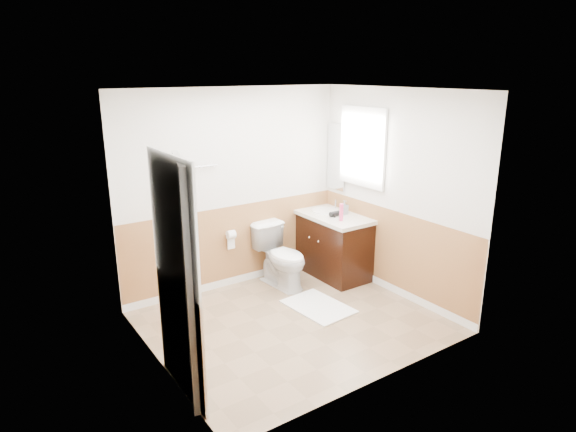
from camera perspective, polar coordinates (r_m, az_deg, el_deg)
floor at (r=5.60m, az=0.61°, el=-12.13°), size 3.00×3.00×0.00m
ceiling at (r=4.92m, az=0.70°, el=14.35°), size 3.00×3.00×0.00m
wall_back at (r=6.20m, az=-6.26°, el=3.02°), size 3.00×0.00×3.00m
wall_front at (r=4.18m, az=10.94°, el=-3.89°), size 3.00×0.00×3.00m
wall_left at (r=4.47m, az=-15.32°, el=-2.80°), size 0.00×3.00×3.00m
wall_right at (r=6.08m, az=12.33°, el=2.46°), size 0.00×3.00×3.00m
wainscot_back at (r=6.40m, az=-6.00°, el=-3.55°), size 3.00×0.00×3.00m
wainscot_front at (r=4.50m, az=10.31°, el=-12.84°), size 3.00×0.00×3.00m
wainscot_left at (r=4.77m, az=-14.49°, el=-11.31°), size 0.00×2.60×2.60m
wainscot_right at (r=6.29m, az=11.84°, el=-4.19°), size 0.00×2.60×2.60m
toilet at (r=6.34m, az=-0.72°, el=-4.67°), size 0.50×0.81×0.79m
bath_mat at (r=5.92m, az=3.51°, el=-10.38°), size 0.61×0.84×0.02m
vanity_cabinet at (r=6.72m, az=5.02°, el=-3.44°), size 0.55×1.10×0.80m
vanity_knob_left at (r=6.42m, az=3.54°, el=-2.95°), size 0.03×0.03×0.03m
vanity_knob_right at (r=6.57m, az=2.47°, el=-2.48°), size 0.03×0.03×0.03m
countertop at (r=6.58m, az=5.05°, el=0.02°), size 0.60×1.15×0.05m
sink_basin at (r=6.69m, az=4.31°, el=0.63°), size 0.36×0.36×0.02m
faucet at (r=6.78m, az=5.51°, el=1.35°), size 0.02×0.02×0.14m
lotion_bottle at (r=6.27m, az=6.17°, el=0.43°), size 0.05×0.05×0.22m
soap_dispenser at (r=6.56m, az=6.48°, el=1.00°), size 0.09×0.09×0.19m
hair_dryer_body at (r=6.46m, az=5.40°, el=0.25°), size 0.14×0.07×0.07m
hair_dryer_handle at (r=6.42m, az=5.39°, el=-0.12°), size 0.03×0.03×0.07m
mirror_panel at (r=6.79m, az=5.60°, el=6.79°), size 0.02×0.35×0.90m
window_frame at (r=6.37m, az=8.58°, el=7.88°), size 0.04×0.80×1.00m
window_glass at (r=6.38m, az=8.68°, el=7.89°), size 0.01×0.70×0.90m
door at (r=4.19m, az=-11.71°, el=-7.24°), size 0.29×0.78×2.04m
door_frame at (r=4.16m, az=-12.69°, el=-7.33°), size 0.02×0.92×2.10m
door_knob at (r=4.52m, az=-12.60°, el=-6.46°), size 0.06×0.06×0.06m
towel_bar at (r=5.85m, az=-10.89°, el=5.51°), size 0.62×0.02×0.02m
tp_holder_bar at (r=6.24m, az=-6.60°, el=-2.15°), size 0.14×0.02×0.02m
tp_roll at (r=6.24m, az=-6.60°, el=-2.15°), size 0.10×0.11×0.11m
tp_sheet at (r=6.28m, az=-6.56°, el=-3.10°), size 0.10×0.01×0.16m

